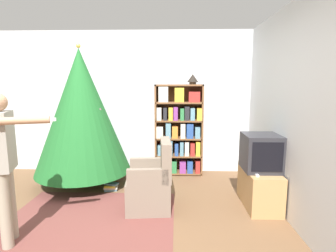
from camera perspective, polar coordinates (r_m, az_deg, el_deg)
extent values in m
plane|color=brown|center=(3.18, -9.48, -21.86)|extent=(14.00, 14.00, 0.00)
cube|color=silver|center=(4.93, -4.84, 5.09)|extent=(8.00, 0.10, 2.60)
cube|color=silver|center=(3.04, 29.20, 1.73)|extent=(0.10, 8.00, 2.60)
cube|color=brown|center=(3.44, -16.98, -19.50)|extent=(2.03, 1.77, 0.01)
cube|color=brown|center=(4.76, -2.60, -0.87)|extent=(0.03, 0.29, 1.64)
cube|color=brown|center=(4.77, 7.34, -0.92)|extent=(0.03, 0.29, 1.64)
cube|color=brown|center=(4.68, 2.43, 8.84)|extent=(0.86, 0.29, 0.03)
cube|color=brown|center=(4.88, 2.36, -0.63)|extent=(0.86, 0.01, 1.64)
cube|color=brown|center=(4.94, 2.31, -9.95)|extent=(0.83, 0.29, 0.03)
cube|color=#B22D28|center=(4.88, -1.58, -8.80)|extent=(0.12, 0.22, 0.19)
cube|color=#2D7A42|center=(4.86, 0.10, -8.42)|extent=(0.11, 0.23, 0.26)
cube|color=#2D7A42|center=(4.88, 1.39, -8.71)|extent=(0.08, 0.25, 0.21)
cube|color=#843889|center=(4.88, 3.20, -8.74)|extent=(0.11, 0.24, 0.20)
cube|color=#284C93|center=(4.90, 4.75, -8.65)|extent=(0.10, 0.27, 0.21)
cube|color=#B22D28|center=(4.89, 6.40, -8.64)|extent=(0.08, 0.25, 0.22)
cube|color=brown|center=(4.84, 2.33, -6.35)|extent=(0.83, 0.29, 0.03)
cube|color=#5B899E|center=(4.82, -1.77, -5.13)|extent=(0.06, 0.26, 0.18)
cube|color=#843889|center=(4.79, -0.59, -4.90)|extent=(0.09, 0.24, 0.23)
cube|color=#5B899E|center=(4.78, 0.61, -4.69)|extent=(0.06, 0.23, 0.27)
cube|color=#284C93|center=(4.78, 1.87, -5.03)|extent=(0.06, 0.22, 0.22)
cube|color=#5B899E|center=(4.80, 2.99, -4.80)|extent=(0.06, 0.26, 0.25)
cube|color=beige|center=(4.79, 4.08, -4.81)|extent=(0.07, 0.24, 0.25)
cube|color=#B22D28|center=(4.79, 5.29, -4.96)|extent=(0.08, 0.22, 0.23)
cube|color=gold|center=(4.80, 6.46, -4.77)|extent=(0.08, 0.25, 0.26)
cube|color=brown|center=(4.77, 2.36, -2.62)|extent=(0.83, 0.29, 0.03)
cube|color=beige|center=(4.75, -1.74, -1.24)|extent=(0.12, 0.27, 0.20)
cube|color=#5B899E|center=(4.73, 0.11, -0.88)|extent=(0.09, 0.26, 0.27)
cube|color=orange|center=(4.71, 1.53, -1.28)|extent=(0.10, 0.21, 0.21)
cube|color=beige|center=(4.73, 3.25, -0.96)|extent=(0.08, 0.25, 0.26)
cube|color=#284C93|center=(4.73, 4.74, -0.97)|extent=(0.12, 0.25, 0.26)
cube|color=#5B899E|center=(4.75, 6.36, -1.31)|extent=(0.09, 0.27, 0.20)
cube|color=brown|center=(4.72, 2.38, 1.20)|extent=(0.83, 0.29, 0.03)
cube|color=beige|center=(4.70, -1.88, 2.73)|extent=(0.08, 0.25, 0.22)
cube|color=#232328|center=(4.69, -0.58, 2.71)|extent=(0.06, 0.25, 0.22)
cube|color=gold|center=(4.68, 0.61, 2.72)|extent=(0.07, 0.23, 0.23)
cube|color=#843889|center=(4.69, 1.68, 2.78)|extent=(0.08, 0.26, 0.23)
cube|color=#2D7A42|center=(4.67, 3.09, 2.59)|extent=(0.07, 0.21, 0.21)
cube|color=#232328|center=(4.68, 4.13, 2.81)|extent=(0.08, 0.24, 0.24)
cube|color=#5B899E|center=(4.69, 5.32, 2.63)|extent=(0.08, 0.24, 0.22)
cube|color=gold|center=(4.71, 6.74, 2.63)|extent=(0.09, 0.27, 0.21)
cube|color=brown|center=(4.69, 2.41, 5.10)|extent=(0.83, 0.29, 0.03)
cube|color=beige|center=(4.67, -0.96, 6.92)|extent=(0.17, 0.26, 0.27)
cube|color=gold|center=(4.65, 2.47, 6.79)|extent=(0.16, 0.23, 0.25)
cube|color=#B22D28|center=(4.66, 5.71, 6.33)|extent=(0.19, 0.22, 0.18)
cube|color=tan|center=(3.83, 19.24, -12.55)|extent=(0.41, 0.78, 0.51)
cube|color=#28282D|center=(3.68, 19.62, -5.39)|extent=(0.47, 0.49, 0.48)
cube|color=black|center=(3.46, 20.87, -6.37)|extent=(0.38, 0.01, 0.37)
cube|color=white|center=(3.49, 18.68, -9.98)|extent=(0.04, 0.12, 0.02)
cylinder|color=#4C3323|center=(4.67, -17.61, -11.21)|extent=(0.36, 0.36, 0.10)
cylinder|color=brown|center=(4.64, -17.68, -9.93)|extent=(0.08, 0.08, 0.12)
cone|color=#1E6028|center=(4.42, -18.30, 3.05)|extent=(1.52, 1.52, 1.97)
sphere|color=#B74C93|center=(4.21, -14.66, 3.49)|extent=(0.04, 0.04, 0.04)
sphere|color=#B74C93|center=(4.88, -20.46, 0.13)|extent=(0.07, 0.07, 0.07)
sphere|color=#335BB2|center=(4.74, -25.53, -6.53)|extent=(0.06, 0.06, 0.06)
sphere|color=#335BB2|center=(4.52, -19.04, 11.72)|extent=(0.04, 0.04, 0.04)
sphere|color=#335BB2|center=(4.64, -11.54, -2.45)|extent=(0.07, 0.07, 0.07)
sphere|color=#E5CC4C|center=(4.45, -18.96, 16.20)|extent=(0.07, 0.07, 0.07)
cube|color=#7A6B5B|center=(3.57, -4.30, -14.38)|extent=(0.61, 0.61, 0.42)
cube|color=#7A6B5B|center=(3.42, -0.51, -7.23)|extent=(0.17, 0.57, 0.50)
cube|color=#7A6B5B|center=(3.69, -4.29, -8.48)|extent=(0.51, 0.12, 0.20)
cube|color=#7A6B5B|center=(3.24, -4.44, -10.99)|extent=(0.51, 0.12, 0.20)
cylinder|color=#9E937F|center=(3.31, -31.13, -14.19)|extent=(0.11, 0.11, 0.78)
cylinder|color=#9E937F|center=(3.16, -31.97, -15.42)|extent=(0.11, 0.11, 0.78)
cube|color=gray|center=(3.04, -32.56, -2.83)|extent=(0.27, 0.36, 0.59)
cylinder|color=tan|center=(3.24, -31.57, -2.66)|extent=(0.07, 0.07, 0.47)
cylinder|color=tan|center=(2.76, -29.28, 1.06)|extent=(0.48, 0.22, 0.07)
cube|color=white|center=(2.72, -24.34, 1.29)|extent=(0.12, 0.07, 0.03)
cylinder|color=#473828|center=(4.69, 5.40, 9.24)|extent=(0.12, 0.12, 0.04)
cone|color=black|center=(4.69, 5.42, 10.34)|extent=(0.20, 0.20, 0.14)
cube|color=#5B899E|center=(4.28, -12.33, -13.34)|extent=(0.21, 0.14, 0.03)
cube|color=beige|center=(4.27, -12.32, -12.94)|extent=(0.22, 0.14, 0.03)
cube|color=gold|center=(4.27, -12.42, -12.55)|extent=(0.17, 0.15, 0.03)
cube|color=#5B899E|center=(4.26, -12.18, -12.18)|extent=(0.22, 0.16, 0.03)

